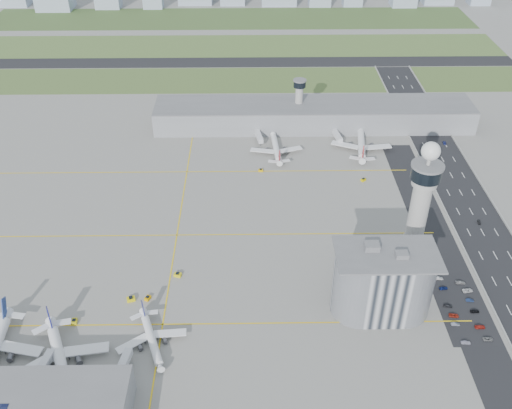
{
  "coord_description": "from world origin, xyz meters",
  "views": [
    {
      "loc": [
        -3.34,
        -195.71,
        178.79
      ],
      "look_at": [
        0.0,
        35.0,
        15.0
      ],
      "focal_mm": 40.0,
      "sensor_mm": 36.0,
      "label": 1
    }
  ],
  "objects_px": {
    "airplane_near_c": "(151,336)",
    "tug_3": "(178,274)",
    "tug_1": "(131,299)",
    "car_lot_8": "(475,311)",
    "car_lot_3": "(448,306)",
    "jet_bridge_far_0": "(257,133)",
    "airplane_far_b": "(362,140)",
    "car_lot_7": "(480,327)",
    "airplane_near_b": "(59,356)",
    "car_hw_1": "(479,222)",
    "tug_0": "(74,321)",
    "tug_5": "(363,180)",
    "car_lot_11": "(460,282)",
    "car_lot_5": "(439,278)",
    "car_lot_1": "(455,324)",
    "admin_building": "(383,282)",
    "car_lot_4": "(443,288)",
    "car_lot_6": "(488,339)",
    "tug_4": "(261,170)",
    "control_tower": "(421,202)",
    "tug_2": "(148,298)",
    "car_hw_2": "(445,143)",
    "secondary_tower": "(299,98)",
    "airplane_far_a": "(276,145)",
    "car_lot_10": "(468,290)",
    "car_lot_0": "(466,342)",
    "car_lot_9": "(470,300)",
    "jet_bridge_far_1": "(334,133)",
    "jet_bridge_near_2": "(117,382)",
    "jet_bridge_near_1": "(36,383)",
    "car_lot_2": "(454,315)",
    "car_hw_4": "(401,103)"
  },
  "relations": [
    {
      "from": "tug_0",
      "to": "car_lot_5",
      "type": "xyz_separation_m",
      "value": [
        160.17,
        24.27,
        -0.29
      ]
    },
    {
      "from": "airplane_near_c",
      "to": "tug_3",
      "type": "relative_size",
      "value": 10.42
    },
    {
      "from": "jet_bridge_near_1",
      "to": "car_hw_2",
      "type": "xyz_separation_m",
      "value": [
        204.67,
        182.47,
        -2.29
      ]
    },
    {
      "from": "airplane_near_b",
      "to": "car_hw_1",
      "type": "distance_m",
      "value": 211.84
    },
    {
      "from": "car_lot_7",
      "to": "car_lot_11",
      "type": "xyz_separation_m",
      "value": [
        0.07,
        26.73,
        0.0
      ]
    },
    {
      "from": "jet_bridge_near_1",
      "to": "car_lot_2",
      "type": "height_order",
      "value": "jet_bridge_near_1"
    },
    {
      "from": "airplane_far_a",
      "to": "car_lot_10",
      "type": "bearing_deg",
      "value": -151.04
    },
    {
      "from": "car_lot_3",
      "to": "jet_bridge_far_0",
      "type": "bearing_deg",
      "value": 36.06
    },
    {
      "from": "airplane_near_c",
      "to": "car_lot_10",
      "type": "height_order",
      "value": "airplane_near_c"
    },
    {
      "from": "car_lot_0",
      "to": "car_lot_1",
      "type": "relative_size",
      "value": 1.05
    },
    {
      "from": "car_lot_6",
      "to": "car_hw_1",
      "type": "relative_size",
      "value": 1.17
    },
    {
      "from": "admin_building",
      "to": "tug_1",
      "type": "height_order",
      "value": "admin_building"
    },
    {
      "from": "admin_building",
      "to": "tug_4",
      "type": "relative_size",
      "value": 15.36
    },
    {
      "from": "admin_building",
      "to": "car_lot_4",
      "type": "xyz_separation_m",
      "value": [
        31.34,
        11.3,
        -14.65
      ]
    },
    {
      "from": "tug_4",
      "to": "tug_0",
      "type": "bearing_deg",
      "value": -32.3
    },
    {
      "from": "jet_bridge_near_2",
      "to": "car_lot_11",
      "type": "bearing_deg",
      "value": -59.63
    },
    {
      "from": "tug_1",
      "to": "car_lot_8",
      "type": "xyz_separation_m",
      "value": [
        148.27,
        -9.21,
        -0.37
      ]
    },
    {
      "from": "car_lot_7",
      "to": "car_hw_2",
      "type": "relative_size",
      "value": 1.09
    },
    {
      "from": "car_lot_11",
      "to": "car_hw_1",
      "type": "distance_m",
      "value": 50.7
    },
    {
      "from": "jet_bridge_near_1",
      "to": "car_lot_7",
      "type": "height_order",
      "value": "jet_bridge_near_1"
    },
    {
      "from": "car_lot_5",
      "to": "car_lot_1",
      "type": "bearing_deg",
      "value": 179.79
    },
    {
      "from": "jet_bridge_far_1",
      "to": "car_lot_11",
      "type": "xyz_separation_m",
      "value": [
        40.13,
        -139.12,
        -2.21
      ]
    },
    {
      "from": "tug_5",
      "to": "car_hw_1",
      "type": "bearing_deg",
      "value": -166.42
    },
    {
      "from": "airplane_far_a",
      "to": "car_lot_11",
      "type": "relative_size",
      "value": 8.75
    },
    {
      "from": "airplane_near_c",
      "to": "car_lot_9",
      "type": "distance_m",
      "value": 137.55
    },
    {
      "from": "car_lot_4",
      "to": "tug_4",
      "type": "bearing_deg",
      "value": 30.84
    },
    {
      "from": "car_lot_6",
      "to": "car_hw_4",
      "type": "height_order",
      "value": "car_lot_6"
    },
    {
      "from": "car_lot_6",
      "to": "car_lot_9",
      "type": "relative_size",
      "value": 1.2
    },
    {
      "from": "tug_3",
      "to": "car_lot_11",
      "type": "xyz_separation_m",
      "value": [
        128.72,
        -6.84,
        -0.32
      ]
    },
    {
      "from": "tug_4",
      "to": "car_lot_9",
      "type": "xyz_separation_m",
      "value": [
        89.25,
        -108.48,
        -0.23
      ]
    },
    {
      "from": "airplane_far_b",
      "to": "car_lot_7",
      "type": "bearing_deg",
      "value": -162.63
    },
    {
      "from": "jet_bridge_far_0",
      "to": "car_lot_11",
      "type": "bearing_deg",
      "value": 22.94
    },
    {
      "from": "car_lot_8",
      "to": "tug_1",
      "type": "bearing_deg",
      "value": 82.57
    },
    {
      "from": "secondary_tower",
      "to": "car_lot_11",
      "type": "distance_m",
      "value": 169.93
    },
    {
      "from": "control_tower",
      "to": "tug_3",
      "type": "relative_size",
      "value": 19.66
    },
    {
      "from": "car_lot_4",
      "to": "car_hw_2",
      "type": "height_order",
      "value": "car_lot_4"
    },
    {
      "from": "tug_0",
      "to": "tug_5",
      "type": "distance_m",
      "value": 176.09
    },
    {
      "from": "airplane_far_b",
      "to": "tug_5",
      "type": "bearing_deg",
      "value": -179.27
    },
    {
      "from": "jet_bridge_near_2",
      "to": "tug_3",
      "type": "xyz_separation_m",
      "value": [
        16.41,
        60.72,
        -1.9
      ]
    },
    {
      "from": "car_lot_2",
      "to": "car_hw_4",
      "type": "height_order",
      "value": "car_lot_2"
    },
    {
      "from": "tug_2",
      "to": "car_hw_2",
      "type": "height_order",
      "value": "tug_2"
    },
    {
      "from": "secondary_tower",
      "to": "car_lot_7",
      "type": "distance_m",
      "value": 194.88
    },
    {
      "from": "jet_bridge_far_0",
      "to": "car_lot_7",
      "type": "bearing_deg",
      "value": 18.5
    },
    {
      "from": "tug_3",
      "to": "car_lot_7",
      "type": "xyz_separation_m",
      "value": [
        128.65,
        -33.57,
        -0.32
      ]
    },
    {
      "from": "car_lot_6",
      "to": "jet_bridge_far_1",
      "type": "bearing_deg",
      "value": 13.85
    },
    {
      "from": "car_lot_3",
      "to": "car_lot_0",
      "type": "bearing_deg",
      "value": -168.12
    },
    {
      "from": "airplane_far_b",
      "to": "car_lot_2",
      "type": "height_order",
      "value": "airplane_far_b"
    },
    {
      "from": "tug_2",
      "to": "car_lot_5",
      "type": "relative_size",
      "value": 0.77
    },
    {
      "from": "airplane_far_b",
      "to": "jet_bridge_far_0",
      "type": "height_order",
      "value": "airplane_far_b"
    },
    {
      "from": "airplane_far_b",
      "to": "car_lot_1",
      "type": "bearing_deg",
      "value": -166.21
    }
  ]
}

